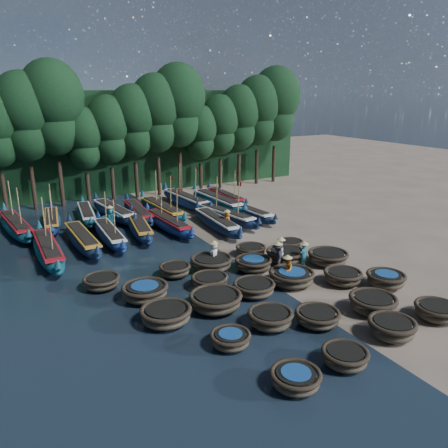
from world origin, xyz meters
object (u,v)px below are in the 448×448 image
long_boat_2 (82,239)px  fisherman_5 (111,217)px  coracle_12 (254,288)px  fisherman_1 (304,253)px  coracle_7 (317,317)px  coracle_20 (102,282)px  coracle_3 (392,328)px  coracle_9 (386,279)px  long_boat_9 (16,226)px  long_boat_1 (48,250)px  coracle_11 (216,300)px  coracle_17 (253,263)px  long_boat_13 (138,212)px  fisherman_0 (214,254)px  coracle_4 (437,311)px  coracle_14 (343,277)px  coracle_15 (145,291)px  coracle_10 (166,315)px  coracle_23 (251,250)px  coracle_6 (270,318)px  long_boat_4 (139,227)px  long_boat_7 (225,216)px  long_boat_16 (217,201)px  fisherman_3 (277,256)px  long_boat_12 (114,212)px  long_boat_15 (186,200)px  coracle_2 (345,357)px  coracle_19 (328,257)px  long_boat_14 (162,210)px  coracle_18 (286,255)px  coracle_5 (230,339)px  long_boat_8 (247,212)px  long_boat_3 (110,234)px  fisherman_6 (227,220)px  long_boat_17 (226,197)px  coracle_13 (292,277)px  coracle_24 (291,244)px  long_boat_5 (168,223)px

long_boat_2 → fisherman_5: (2.73, 3.03, 0.35)m
coracle_12 → fisherman_1: size_ratio=1.46×
coracle_7 → coracle_20: 11.17m
coracle_3 → coracle_9: (3.71, 3.56, -0.00)m
long_boat_9 → fisherman_5: (6.31, -2.28, 0.31)m
coracle_7 → coracle_9: (5.72, 1.24, 0.07)m
coracle_9 → fisherman_5: fisherman_5 is taller
long_boat_1 → coracle_9: bearing=-40.8°
coracle_11 → long_boat_2: (-3.60, 11.95, 0.07)m
coracle_17 → long_boat_13: size_ratio=0.28×
coracle_3 → fisherman_0: bearing=105.5°
coracle_4 → coracle_14: bearing=101.6°
long_boat_1 → coracle_15: bearing=-67.6°
coracle_10 → long_boat_2: 12.07m
coracle_23 → long_boat_13: long_boat_13 is taller
coracle_11 → coracle_20: (-4.12, 4.95, -0.09)m
coracle_6 → coracle_23: 8.74m
long_boat_4 → long_boat_7: long_boat_7 is taller
long_boat_7 → long_boat_16: size_ratio=0.88×
fisherman_3 → long_boat_12: bearing=-135.5°
coracle_15 → long_boat_4: 10.72m
long_boat_7 → long_boat_15: 6.06m
fisherman_3 → coracle_4: bearing=45.8°
long_boat_12 → fisherman_5: bearing=-116.4°
coracle_2 → coracle_15: coracle_15 is taller
coracle_11 → long_boat_1: bearing=118.6°
fisherman_1 → fisherman_5: bearing=98.7°
coracle_14 → coracle_19: (1.24, 2.52, 0.02)m
coracle_4 → fisherman_5: 22.61m
long_boat_9 → long_boat_14: bearing=-11.6°
coracle_15 → coracle_18: size_ratio=1.19×
coracle_5 → fisherman_1: bearing=33.0°
long_boat_8 → long_boat_3: bearing=177.0°
coracle_18 → coracle_23: 2.33m
long_boat_13 → fisherman_1: size_ratio=4.68×
long_boat_7 → coracle_9: bearing=-93.4°
long_boat_4 → coracle_9: bearing=-51.4°
coracle_19 → fisherman_6: bearing=104.1°
coracle_3 → long_boat_13: bearing=98.9°
coracle_2 → long_boat_15: size_ratio=0.21×
coracle_20 → long_boat_12: (4.21, 12.69, 0.18)m
coracle_14 → long_boat_17: (3.28, 18.50, 0.09)m
coracle_13 → coracle_24: size_ratio=1.67×
coracle_4 → long_boat_5: size_ratio=0.26×
coracle_10 → coracle_17: size_ratio=1.03×
coracle_18 → long_boat_13: bearing=109.5°
coracle_12 → coracle_18: coracle_18 is taller
fisherman_0 → coracle_10: bearing=-14.7°
long_boat_3 → long_boat_16: 11.50m
coracle_23 → fisherman_1: bearing=-62.1°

